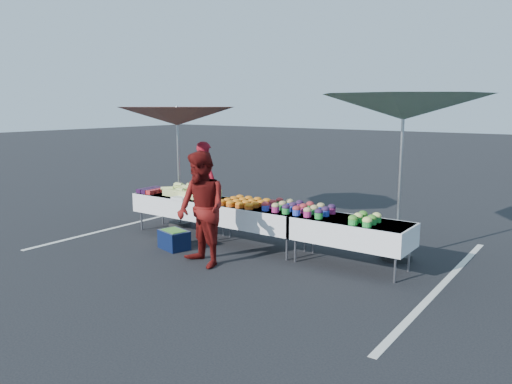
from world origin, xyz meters
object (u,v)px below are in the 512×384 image
Objects in this scene: table_left at (181,204)px; umbrella_left at (177,117)px; customer at (201,209)px; umbrella_right at (404,108)px; table_right at (351,230)px; storage_bin at (174,239)px; vendor at (205,180)px; table_center at (256,215)px.

umbrella_left is at bearing 137.11° from table_left.
customer is 3.51m from umbrella_right.
storage_bin is (-2.93, -0.88, -0.41)m from table_right.
table_left is 4.52m from umbrella_right.
umbrella_right is at bearing 58.01° from customer.
umbrella_right is at bearing 41.10° from storage_bin.
umbrella_right is at bearing 5.10° from umbrella_left.
storage_bin is at bearing 130.85° from vendor.
umbrella_left reaches higher than table_center.
table_right is (1.80, 0.00, 0.00)m from table_center.
table_center is at bearing -10.17° from umbrella_left.
vendor is at bearing 174.59° from umbrella_right.
customer reaches higher than storage_bin.
customer is at bearing -7.04° from storage_bin.
vendor is 3.29m from customer.
table_right is at bearing -5.67° from umbrella_left.
table_center reaches higher than storage_bin.
customer is (-0.12, -1.28, 0.32)m from table_center.
umbrella_left is at bearing 174.33° from table_right.
vendor is 2.48m from storage_bin.
umbrella_left is 5.28× the size of storage_bin.
table_right is 4.38m from umbrella_left.
table_right is at bearing 0.00° from table_left.
customer is 3.03× the size of storage_bin.
table_center is 2.57m from vendor.
vendor is at bearing 132.53° from storage_bin.
umbrella_right is (4.48, 0.40, 0.19)m from umbrella_left.
table_center is at bearing 164.37° from vendor.
table_right reaches higher than storage_bin.
table_right is at bearing 0.00° from table_center.
vendor is (-4.05, 1.23, 0.27)m from table_right.
vendor is at bearing 146.95° from customer.
umbrella_left is (-2.23, 0.40, 1.66)m from table_center.
table_right is 2.33m from customer.
umbrella_left is (0.02, -0.83, 1.39)m from vendor.
table_left and table_center have the same top height.
umbrella_left reaches higher than table_left.
table_left is 1.33m from vendor.
table_center is 1.03× the size of customer.
table_left is 1.76m from umbrella_left.
table_center is 1.33m from customer.
customer is (-1.92, -1.28, 0.32)m from table_right.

